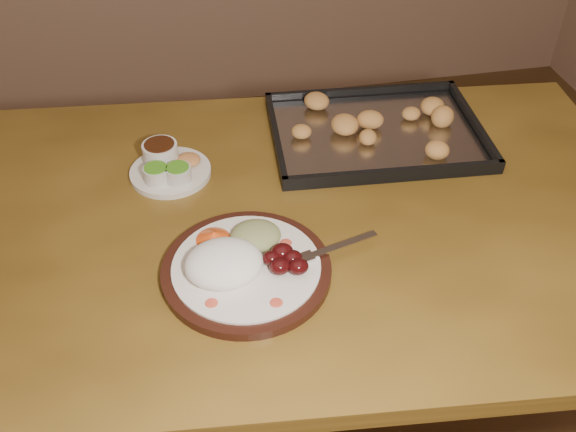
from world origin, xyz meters
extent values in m
cube|color=brown|center=(0.28, 0.28, 0.73)|extent=(1.58, 1.05, 0.04)
cylinder|color=#522F18|center=(-0.36, 0.73, 0.35)|extent=(0.07, 0.07, 0.71)
cylinder|color=#522F18|center=(0.99, 0.59, 0.35)|extent=(0.07, 0.07, 0.71)
cylinder|color=black|center=(0.19, 0.14, 0.76)|extent=(0.30, 0.30, 0.02)
cylinder|color=silver|center=(0.19, 0.14, 0.77)|extent=(0.26, 0.26, 0.01)
ellipsoid|color=#D44833|center=(0.12, 0.06, 0.77)|extent=(0.02, 0.02, 0.00)
ellipsoid|color=#D44833|center=(0.22, 0.04, 0.77)|extent=(0.02, 0.02, 0.00)
ellipsoid|color=#D44833|center=(0.27, 0.18, 0.77)|extent=(0.02, 0.02, 0.00)
ellipsoid|color=#D44833|center=(0.09, 0.16, 0.77)|extent=(0.02, 0.02, 0.00)
ellipsoid|color=white|center=(0.15, 0.13, 0.79)|extent=(0.14, 0.12, 0.06)
ellipsoid|color=#43090A|center=(0.24, 0.11, 0.79)|extent=(0.04, 0.03, 0.03)
ellipsoid|color=#43090A|center=(0.27, 0.12, 0.79)|extent=(0.04, 0.03, 0.03)
ellipsoid|color=#43090A|center=(0.25, 0.14, 0.79)|extent=(0.04, 0.03, 0.03)
ellipsoid|color=#43090A|center=(0.27, 0.10, 0.79)|extent=(0.04, 0.03, 0.03)
ellipsoid|color=#43090A|center=(0.23, 0.13, 0.79)|extent=(0.04, 0.03, 0.03)
ellipsoid|color=tan|center=(0.21, 0.20, 0.78)|extent=(0.10, 0.09, 0.04)
cone|color=#EB4C15|center=(0.14, 0.21, 0.78)|extent=(0.09, 0.09, 0.03)
cube|color=silver|center=(0.36, 0.15, 0.77)|extent=(0.14, 0.05, 0.00)
cube|color=silver|center=(0.29, 0.13, 0.78)|extent=(0.04, 0.03, 0.00)
cylinder|color=silver|center=(0.27, 0.11, 0.78)|extent=(0.03, 0.01, 0.00)
cylinder|color=silver|center=(0.26, 0.12, 0.78)|extent=(0.03, 0.01, 0.00)
cylinder|color=silver|center=(0.26, 0.13, 0.78)|extent=(0.03, 0.01, 0.00)
cylinder|color=silver|center=(0.26, 0.13, 0.78)|extent=(0.03, 0.01, 0.00)
cylinder|color=silver|center=(0.07, 0.46, 0.76)|extent=(0.17, 0.17, 0.01)
cylinder|color=silver|center=(0.04, 0.42, 0.78)|extent=(0.05, 0.05, 0.03)
cylinder|color=#45921D|center=(0.04, 0.42, 0.79)|extent=(0.05, 0.05, 0.00)
cylinder|color=silver|center=(0.09, 0.42, 0.78)|extent=(0.05, 0.05, 0.03)
cylinder|color=#45921D|center=(0.09, 0.42, 0.79)|extent=(0.05, 0.05, 0.00)
cylinder|color=silver|center=(0.06, 0.49, 0.78)|extent=(0.07, 0.07, 0.04)
cylinder|color=black|center=(0.06, 0.49, 0.81)|extent=(0.06, 0.06, 0.00)
ellipsoid|color=#D4864A|center=(0.11, 0.47, 0.77)|extent=(0.05, 0.05, 0.02)
cube|color=black|center=(0.54, 0.51, 0.75)|extent=(0.49, 0.38, 0.01)
cube|color=black|center=(0.55, 0.67, 0.77)|extent=(0.47, 0.05, 0.02)
cube|color=black|center=(0.53, 0.34, 0.77)|extent=(0.47, 0.05, 0.02)
cube|color=black|center=(0.77, 0.49, 0.77)|extent=(0.04, 0.34, 0.02)
cube|color=black|center=(0.31, 0.52, 0.77)|extent=(0.04, 0.34, 0.02)
cube|color=silver|center=(0.54, 0.51, 0.76)|extent=(0.46, 0.34, 0.00)
ellipsoid|color=gold|center=(0.60, 0.50, 0.78)|extent=(0.05, 0.05, 0.04)
ellipsoid|color=gold|center=(0.64, 0.55, 0.78)|extent=(0.07, 0.07, 0.04)
ellipsoid|color=gold|center=(0.56, 0.61, 0.78)|extent=(0.06, 0.06, 0.04)
ellipsoid|color=gold|center=(0.47, 0.56, 0.78)|extent=(0.07, 0.07, 0.04)
ellipsoid|color=gold|center=(0.45, 0.54, 0.78)|extent=(0.07, 0.06, 0.04)
ellipsoid|color=gold|center=(0.48, 0.50, 0.78)|extent=(0.07, 0.06, 0.04)
ellipsoid|color=gold|center=(0.47, 0.45, 0.78)|extent=(0.07, 0.07, 0.04)
ellipsoid|color=gold|center=(0.55, 0.40, 0.78)|extent=(0.06, 0.06, 0.04)
ellipsoid|color=gold|center=(0.65, 0.46, 0.78)|extent=(0.07, 0.07, 0.04)
camera|label=1|loc=(0.10, -0.65, 1.57)|focal=40.00mm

